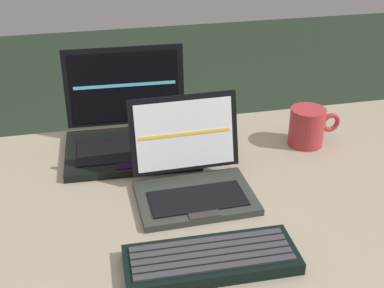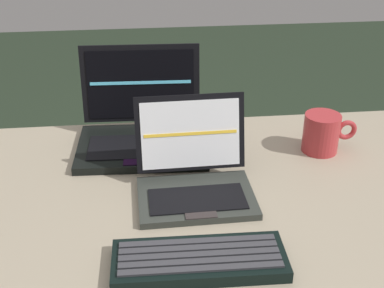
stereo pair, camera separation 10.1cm
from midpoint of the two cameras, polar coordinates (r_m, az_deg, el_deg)
name	(u,v)px [view 2 (the right image)]	position (r m, az deg, el deg)	size (l,w,h in m)	color
desk	(174,230)	(1.14, 0.60, -9.66)	(1.47, 0.79, 0.75)	tan
laptop_front	(195,177)	(1.10, 2.91, -3.80)	(0.25, 0.22, 0.20)	#2F332E
laptop_rear	(142,128)	(1.30, -3.40, 1.72)	(0.33, 0.26, 0.23)	black
external_keyboard	(199,260)	(0.94, 4.01, -12.87)	(0.31, 0.12, 0.03)	black
coffee_mug	(322,133)	(1.32, 16.42, 1.13)	(0.13, 0.09, 0.10)	#B23034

